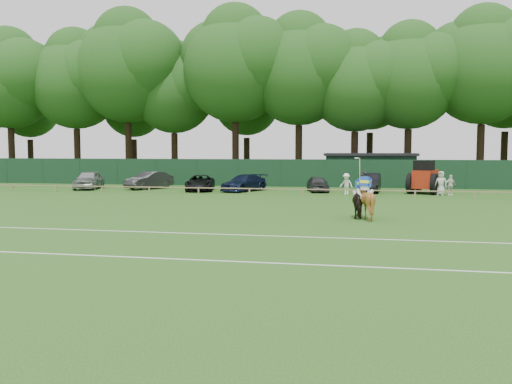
% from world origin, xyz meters
% --- Properties ---
extents(ground, '(160.00, 160.00, 0.00)m').
position_xyz_m(ground, '(0.00, 0.00, 0.00)').
color(ground, '#1E4C14').
rests_on(ground, ground).
extents(horse_dark, '(1.04, 2.02, 1.65)m').
position_xyz_m(horse_dark, '(5.33, 5.43, 0.82)').
color(horse_dark, black).
rests_on(horse_dark, ground).
extents(horse_chestnut, '(1.94, 2.04, 1.80)m').
position_xyz_m(horse_chestnut, '(5.49, 4.89, 0.90)').
color(horse_chestnut, brown).
rests_on(horse_chestnut, ground).
extents(sedan_silver, '(2.90, 4.95, 1.58)m').
position_xyz_m(sedan_silver, '(-17.67, 20.87, 0.79)').
color(sedan_silver, '#A1A5A6').
rests_on(sedan_silver, ground).
extents(sedan_grey, '(3.26, 4.76, 1.48)m').
position_xyz_m(sedan_grey, '(-12.65, 21.98, 0.74)').
color(sedan_grey, '#2C2D2F').
rests_on(sedan_grey, ground).
extents(suv_black, '(3.08, 5.00, 1.29)m').
position_xyz_m(suv_black, '(-7.73, 20.83, 0.65)').
color(suv_black, black).
rests_on(suv_black, ground).
extents(sedan_navy, '(3.57, 5.01, 1.35)m').
position_xyz_m(sedan_navy, '(-4.12, 21.06, 0.67)').
color(sedan_navy, '#121B38').
rests_on(sedan_navy, ground).
extents(hatch_grey, '(2.29, 3.93, 1.26)m').
position_xyz_m(hatch_grey, '(1.80, 21.66, 0.63)').
color(hatch_grey, '#313134').
rests_on(hatch_grey, ground).
extents(estate_black, '(1.91, 4.65, 1.50)m').
position_xyz_m(estate_black, '(5.87, 22.07, 0.75)').
color(estate_black, black).
rests_on(estate_black, ground).
extents(spectator_left, '(1.17, 0.93, 1.59)m').
position_xyz_m(spectator_left, '(4.13, 19.55, 0.79)').
color(spectator_left, white).
rests_on(spectator_left, ground).
extents(spectator_mid, '(0.97, 0.77, 1.55)m').
position_xyz_m(spectator_mid, '(11.65, 19.89, 0.77)').
color(spectator_mid, white).
rests_on(spectator_mid, ground).
extents(spectator_right, '(1.03, 0.85, 1.80)m').
position_xyz_m(spectator_right, '(11.00, 19.96, 0.90)').
color(spectator_right, beige).
rests_on(spectator_right, ground).
extents(rider_dark, '(0.94, 0.40, 1.41)m').
position_xyz_m(rider_dark, '(5.33, 5.41, 1.56)').
color(rider_dark, silver).
rests_on(rider_dark, ground).
extents(rider_chestnut, '(0.91, 0.75, 2.05)m').
position_xyz_m(rider_chestnut, '(5.48, 4.88, 1.69)').
color(rider_chestnut, silver).
rests_on(rider_chestnut, ground).
extents(pitch_lines, '(60.00, 5.10, 0.01)m').
position_xyz_m(pitch_lines, '(0.00, -3.50, 0.01)').
color(pitch_lines, silver).
rests_on(pitch_lines, ground).
extents(pitch_rail, '(62.10, 0.10, 0.50)m').
position_xyz_m(pitch_rail, '(0.00, 18.00, 0.45)').
color(pitch_rail, '#997F5B').
rests_on(pitch_rail, ground).
extents(perimeter_fence, '(92.08, 0.08, 2.50)m').
position_xyz_m(perimeter_fence, '(0.00, 27.00, 1.25)').
color(perimeter_fence, '#14351E').
rests_on(perimeter_fence, ground).
extents(utility_shed, '(8.40, 4.40, 3.04)m').
position_xyz_m(utility_shed, '(6.00, 30.00, 1.54)').
color(utility_shed, '#14331E').
rests_on(utility_shed, ground).
extents(tree_row, '(96.00, 12.00, 21.00)m').
position_xyz_m(tree_row, '(2.00, 35.00, 0.00)').
color(tree_row, '#26561C').
rests_on(tree_row, ground).
extents(tractor, '(2.98, 3.55, 2.55)m').
position_xyz_m(tractor, '(9.99, 21.35, 1.21)').
color(tractor, '#A5240F').
rests_on(tractor, ground).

